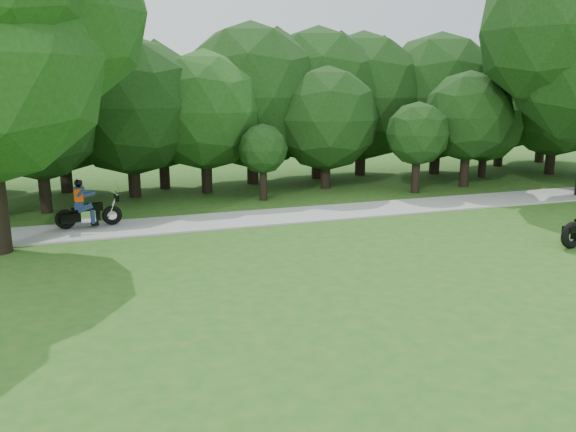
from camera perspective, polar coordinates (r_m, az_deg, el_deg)
ground at (r=13.07m, az=19.61°, el=-7.00°), size 100.00×100.00×0.00m
walkway at (r=19.67m, az=5.16°, el=0.43°), size 60.00×2.20×0.06m
tree_line at (r=25.85m, az=3.40°, el=11.27°), size 38.30×11.06×7.06m
touring_motorcycle at (r=18.29m, az=-19.99°, el=0.59°), size 1.99×0.67×1.52m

